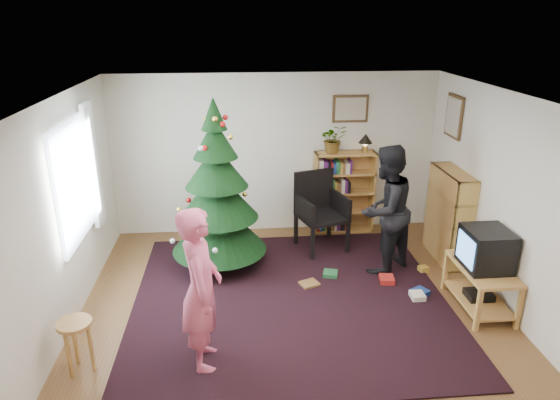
{
  "coord_description": "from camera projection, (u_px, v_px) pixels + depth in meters",
  "views": [
    {
      "loc": [
        -0.6,
        -4.99,
        3.32
      ],
      "look_at": [
        -0.07,
        0.88,
        1.1
      ],
      "focal_mm": 32.0,
      "sensor_mm": 36.0,
      "label": 1
    }
  ],
  "objects": [
    {
      "name": "floor",
      "position": [
        293.0,
        313.0,
        5.87
      ],
      "size": [
        5.0,
        5.0,
        0.0
      ],
      "primitive_type": "plane",
      "color": "brown",
      "rests_on": "ground"
    },
    {
      "name": "ceiling",
      "position": [
        295.0,
        100.0,
        4.99
      ],
      "size": [
        5.0,
        5.0,
        0.0
      ],
      "primitive_type": "plane",
      "rotation": [
        3.14,
        0.0,
        0.0
      ],
      "color": "white",
      "rests_on": "wall_back"
    },
    {
      "name": "wall_back",
      "position": [
        275.0,
        155.0,
        7.76
      ],
      "size": [
        5.0,
        0.02,
        2.5
      ],
      "primitive_type": "cube",
      "color": "silver",
      "rests_on": "floor"
    },
    {
      "name": "wall_front",
      "position": [
        340.0,
        367.0,
        3.1
      ],
      "size": [
        5.0,
        0.02,
        2.5
      ],
      "primitive_type": "cube",
      "color": "silver",
      "rests_on": "floor"
    },
    {
      "name": "wall_left",
      "position": [
        57.0,
        223.0,
        5.22
      ],
      "size": [
        0.02,
        5.0,
        2.5
      ],
      "primitive_type": "cube",
      "color": "silver",
      "rests_on": "floor"
    },
    {
      "name": "wall_right",
      "position": [
        513.0,
        208.0,
        5.64
      ],
      "size": [
        0.02,
        5.0,
        2.5
      ],
      "primitive_type": "cube",
      "color": "silver",
      "rests_on": "floor"
    },
    {
      "name": "rug",
      "position": [
        290.0,
        299.0,
        6.15
      ],
      "size": [
        3.8,
        3.6,
        0.02
      ],
      "primitive_type": "cube",
      "color": "black",
      "rests_on": "floor"
    },
    {
      "name": "window_pane",
      "position": [
        73.0,
        183.0,
        5.69
      ],
      "size": [
        0.04,
        1.2,
        1.4
      ],
      "primitive_type": "cube",
      "color": "silver",
      "rests_on": "wall_left"
    },
    {
      "name": "curtain",
      "position": [
        93.0,
        165.0,
        6.35
      ],
      "size": [
        0.06,
        0.35,
        1.6
      ],
      "primitive_type": "cube",
      "color": "white",
      "rests_on": "wall_left"
    },
    {
      "name": "picture_back",
      "position": [
        350.0,
        109.0,
        7.59
      ],
      "size": [
        0.55,
        0.03,
        0.42
      ],
      "color": "#4C3319",
      "rests_on": "wall_back"
    },
    {
      "name": "picture_right",
      "position": [
        454.0,
        116.0,
        7.03
      ],
      "size": [
        0.03,
        0.5,
        0.6
      ],
      "color": "#4C3319",
      "rests_on": "wall_right"
    },
    {
      "name": "christmas_tree",
      "position": [
        218.0,
        200.0,
        6.65
      ],
      "size": [
        1.29,
        1.29,
        2.34
      ],
      "rotation": [
        0.0,
        0.0,
        0.24
      ],
      "color": "#3F2816",
      "rests_on": "rug"
    },
    {
      "name": "bookshelf_back",
      "position": [
        344.0,
        191.0,
        7.91
      ],
      "size": [
        0.95,
        0.3,
        1.3
      ],
      "color": "gold",
      "rests_on": "floor"
    },
    {
      "name": "bookshelf_right",
      "position": [
        449.0,
        215.0,
        6.99
      ],
      "size": [
        0.3,
        0.95,
        1.3
      ],
      "rotation": [
        0.0,
        0.0,
        1.57
      ],
      "color": "gold",
      "rests_on": "floor"
    },
    {
      "name": "tv_stand",
      "position": [
        481.0,
        283.0,
        5.88
      ],
      "size": [
        0.53,
        0.96,
        0.55
      ],
      "color": "gold",
      "rests_on": "floor"
    },
    {
      "name": "crt_tv",
      "position": [
        486.0,
        249.0,
        5.71
      ],
      "size": [
        0.49,
        0.53,
        0.47
      ],
      "color": "black",
      "rests_on": "tv_stand"
    },
    {
      "name": "armchair",
      "position": [
        321.0,
        207.0,
        7.38
      ],
      "size": [
        0.79,
        0.8,
        1.15
      ],
      "rotation": [
        0.0,
        0.0,
        0.31
      ],
      "color": "black",
      "rests_on": "rug"
    },
    {
      "name": "stool",
      "position": [
        76.0,
        333.0,
        4.8
      ],
      "size": [
        0.33,
        0.33,
        0.56
      ],
      "color": "gold",
      "rests_on": "floor"
    },
    {
      "name": "person_standing",
      "position": [
        201.0,
        289.0,
        4.77
      ],
      "size": [
        0.44,
        0.64,
        1.68
      ],
      "primitive_type": "imported",
      "rotation": [
        0.0,
        0.0,
        1.63
      ],
      "color": "#D35476",
      "rests_on": "rug"
    },
    {
      "name": "person_by_chair",
      "position": [
        385.0,
        210.0,
        6.58
      ],
      "size": [
        1.08,
        1.04,
        1.76
      ],
      "primitive_type": "imported",
      "rotation": [
        0.0,
        0.0,
        3.77
      ],
      "color": "black",
      "rests_on": "rug"
    },
    {
      "name": "potted_plant",
      "position": [
        333.0,
        139.0,
        7.59
      ],
      "size": [
        0.41,
        0.37,
        0.44
      ],
      "primitive_type": "imported",
      "rotation": [
        0.0,
        0.0,
        0.06
      ],
      "color": "gray",
      "rests_on": "bookshelf_back"
    },
    {
      "name": "table_lamp",
      "position": [
        365.0,
        140.0,
        7.64
      ],
      "size": [
        0.21,
        0.21,
        0.29
      ],
      "color": "#A57F33",
      "rests_on": "bookshelf_back"
    },
    {
      "name": "floor_clutter",
      "position": [
        381.0,
        282.0,
        6.46
      ],
      "size": [
        1.8,
        0.87,
        0.08
      ],
      "color": "#A51E19",
      "rests_on": "rug"
    }
  ]
}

